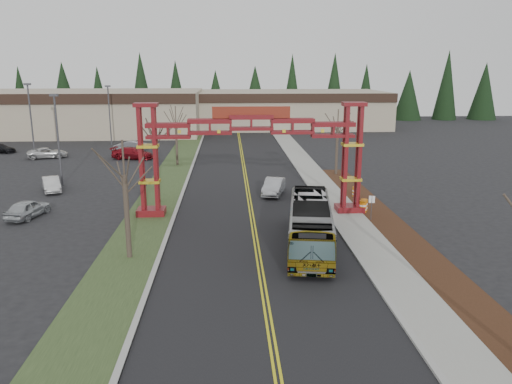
{
  "coord_description": "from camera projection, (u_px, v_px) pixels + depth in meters",
  "views": [
    {
      "loc": [
        -1.75,
        -20.63,
        11.45
      ],
      "look_at": [
        0.08,
        12.77,
        3.13
      ],
      "focal_mm": 35.0,
      "sensor_mm": 36.0,
      "label": 1
    }
  ],
  "objects": [
    {
      "name": "landscape_strip",
      "position": [
        410.0,
        245.0,
        33.07
      ],
      "size": [
        2.6,
        50.0,
        0.12
      ],
      "primitive_type": "cube",
      "color": "#311D10",
      "rests_on": "ground"
    },
    {
      "name": "light_pole_far",
      "position": [
        109.0,
        111.0,
        75.4
      ],
      "size": [
        0.78,
        0.39,
        8.96
      ],
      "color": "#3F3F44",
      "rests_on": "ground"
    },
    {
      "name": "bare_tree_median_far",
      "position": [
        176.0,
        123.0,
        59.07
      ],
      "size": [
        2.9,
        2.9,
        7.13
      ],
      "color": "#382D26",
      "rests_on": "ground"
    },
    {
      "name": "lane_line_left",
      "position": [
        247.0,
        193.0,
        47.06
      ],
      "size": [
        0.12,
        100.0,
        0.01
      ],
      "primitive_type": "cube",
      "color": "gold",
      "rests_on": "road"
    },
    {
      "name": "sidewalk_right",
      "position": [
        328.0,
        191.0,
        47.46
      ],
      "size": [
        2.6,
        110.0,
        0.14
      ],
      "primitive_type": "cube",
      "color": "gray",
      "rests_on": "ground"
    },
    {
      "name": "parked_car_far_a",
      "position": [
        130.0,
        146.0,
        70.46
      ],
      "size": [
        4.82,
        2.41,
        1.52
      ],
      "primitive_type": "imported",
      "rotation": [
        0.0,
        0.0,
        4.53
      ],
      "color": "#96969C",
      "rests_on": "ground"
    },
    {
      "name": "barrel_south",
      "position": [
        363.0,
        207.0,
        40.18
      ],
      "size": [
        0.6,
        0.6,
        1.11
      ],
      "color": "orange",
      "rests_on": "ground"
    },
    {
      "name": "light_pole_mid",
      "position": [
        31.0,
        115.0,
        65.19
      ],
      "size": [
        0.83,
        0.42,
        9.57
      ],
      "color": "#3F3F44",
      "rests_on": "ground"
    },
    {
      "name": "grass_median",
      "position": [
        163.0,
        194.0,
        46.64
      ],
      "size": [
        4.0,
        110.0,
        0.08
      ],
      "primitive_type": "cube",
      "color": "#2E4020",
      "rests_on": "ground"
    },
    {
      "name": "road",
      "position": [
        248.0,
        193.0,
        47.07
      ],
      "size": [
        12.0,
        110.0,
        0.02
      ],
      "primitive_type": "cube",
      "color": "black",
      "rests_on": "ground"
    },
    {
      "name": "parked_car_near_b",
      "position": [
        51.0,
        184.0,
        47.56
      ],
      "size": [
        2.98,
        4.42,
        1.38
      ],
      "primitive_type": "imported",
      "rotation": [
        0.0,
        0.0,
        0.4
      ],
      "color": "silver",
      "rests_on": "ground"
    },
    {
      "name": "curb_right",
      "position": [
        313.0,
        191.0,
        47.38
      ],
      "size": [
        0.3,
        110.0,
        0.15
      ],
      "primitive_type": "cube",
      "color": "#A0A09B",
      "rests_on": "ground"
    },
    {
      "name": "retail_building_east",
      "position": [
        287.0,
        109.0,
        100.0
      ],
      "size": [
        38.0,
        20.3,
        7.0
      ],
      "color": "tan",
      "rests_on": "ground"
    },
    {
      "name": "gateway_arch",
      "position": [
        251.0,
        140.0,
        38.85
      ],
      "size": [
        18.2,
        1.6,
        8.9
      ],
      "color": "#62110C",
      "rests_on": "ground"
    },
    {
      "name": "conifer_treeline",
      "position": [
        237.0,
        91.0,
        110.44
      ],
      "size": [
        116.1,
        5.6,
        13.0
      ],
      "color": "black",
      "rests_on": "ground"
    },
    {
      "name": "transit_bus",
      "position": [
        310.0,
        225.0,
        32.39
      ],
      "size": [
        4.22,
        11.49,
        3.13
      ],
      "primitive_type": "imported",
      "rotation": [
        0.0,
        0.0,
        -0.14
      ],
      "color": "#B3B5BC",
      "rests_on": "ground"
    },
    {
      "name": "bare_tree_right_far",
      "position": [
        338.0,
        128.0,
        53.74
      ],
      "size": [
        2.98,
        2.98,
        7.19
      ],
      "color": "#382D26",
      "rests_on": "ground"
    },
    {
      "name": "barrel_mid",
      "position": [
        364.0,
        206.0,
        40.73
      ],
      "size": [
        0.58,
        0.58,
        1.07
      ],
      "color": "orange",
      "rests_on": "ground"
    },
    {
      "name": "silver_sedan",
      "position": [
        274.0,
        187.0,
        46.34
      ],
      "size": [
        2.69,
        4.84,
        1.51
      ],
      "primitive_type": "imported",
      "rotation": [
        0.0,
        0.0,
        -0.25
      ],
      "color": "#A5A8AD",
      "rests_on": "ground"
    },
    {
      "name": "parked_car_near_a",
      "position": [
        28.0,
        209.0,
        39.18
      ],
      "size": [
        2.67,
        4.55,
        1.45
      ],
      "primitive_type": "imported",
      "rotation": [
        0.0,
        0.0,
        2.9
      ],
      "color": "#B0B5B8",
      "rests_on": "ground"
    },
    {
      "name": "curb_left",
      "position": [
        183.0,
        193.0,
        46.73
      ],
      "size": [
        0.3,
        110.0,
        0.15
      ],
      "primitive_type": "cube",
      "color": "#A0A09B",
      "rests_on": "ground"
    },
    {
      "name": "parked_car_far_b",
      "position": [
        47.0,
        153.0,
        65.21
      ],
      "size": [
        5.41,
        3.7,
        1.37
      ],
      "primitive_type": "imported",
      "rotation": [
        0.0,
        0.0,
        1.89
      ],
      "color": "silver",
      "rests_on": "ground"
    },
    {
      "name": "retail_building_west",
      "position": [
        72.0,
        112.0,
        90.07
      ],
      "size": [
        46.0,
        22.3,
        7.5
      ],
      "color": "tan",
      "rests_on": "ground"
    },
    {
      "name": "bare_tree_median_mid",
      "position": [
        156.0,
        141.0,
        42.67
      ],
      "size": [
        3.14,
        3.14,
        7.48
      ],
      "color": "#382D26",
      "rests_on": "ground"
    },
    {
      "name": "ground",
      "position": [
        269.0,
        325.0,
        22.85
      ],
      "size": [
        200.0,
        200.0,
        0.0
      ],
      "primitive_type": "plane",
      "color": "black",
      "rests_on": "ground"
    },
    {
      "name": "street_sign",
      "position": [
        372.0,
        203.0,
        38.01
      ],
      "size": [
        0.46,
        0.11,
        2.02
      ],
      "color": "#3F3F44",
      "rests_on": "ground"
    },
    {
      "name": "lane_line_right",
      "position": [
        249.0,
        193.0,
        47.07
      ],
      "size": [
        0.12,
        100.0,
        0.01
      ],
      "primitive_type": "cube",
      "color": "gold",
      "rests_on": "road"
    },
    {
      "name": "barrel_north",
      "position": [
        355.0,
        192.0,
        45.21
      ],
      "size": [
        0.55,
        0.55,
        1.01
      ],
      "color": "orange",
      "rests_on": "ground"
    },
    {
      "name": "bare_tree_median_near",
      "position": [
        124.0,
        176.0,
        29.71
      ],
      "size": [
        3.22,
        3.22,
        7.37
      ],
      "color": "#382D26",
      "rests_on": "ground"
    },
    {
      "name": "parked_car_far_c",
      "position": [
        0.0,
        148.0,
        69.17
      ],
      "size": [
        4.65,
        2.74,
        1.27
      ],
      "primitive_type": "imported",
      "rotation": [
        0.0,
        0.0,
        1.34
      ],
      "color": "black",
      "rests_on": "ground"
    },
    {
      "name": "parked_car_mid_a",
      "position": [
        132.0,
        153.0,
        64.41
      ],
      "size": [
        5.63,
        3.14,
        1.54
      ],
      "primitive_type": "imported",
      "rotation": [
        0.0,
        0.0,
        1.38
      ],
      "color": "maroon",
      "rests_on": "ground"
    },
    {
      "name": "light_pole_near",
      "position": [
        58.0,
        133.0,
        48.87
      ],
      "size": [
        0.79,
        0.39,
        9.06
      ],
      "color": "#3F3F44",
      "rests_on": "ground"
    }
  ]
}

